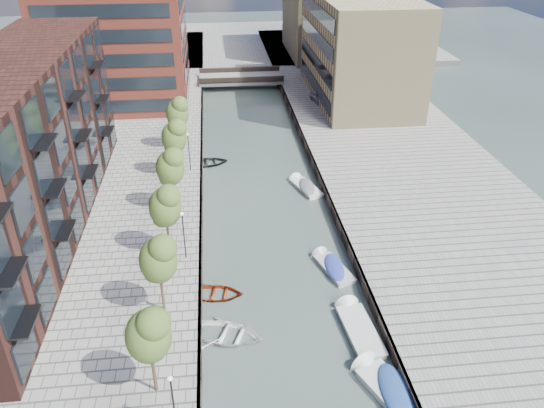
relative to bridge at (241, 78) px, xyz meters
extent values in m
plane|color=#38473F|center=(0.00, -32.00, -1.39)|extent=(300.00, 300.00, 0.00)
cube|color=gray|center=(16.00, -32.00, -0.89)|extent=(20.00, 140.00, 1.00)
cube|color=#332823|center=(-6.10, -32.00, -0.89)|extent=(0.25, 140.00, 1.00)
cube|color=#332823|center=(6.10, -32.00, -0.89)|extent=(0.25, 140.00, 1.00)
cube|color=gray|center=(0.00, 28.00, -0.89)|extent=(80.00, 40.00, 1.00)
cube|color=black|center=(-20.00, -42.00, 6.61)|extent=(8.00, 38.00, 14.00)
cube|color=tan|center=(16.00, -10.00, 6.61)|extent=(12.00, 25.00, 14.00)
cube|color=tan|center=(16.00, 16.00, 7.61)|extent=(12.00, 20.00, 16.00)
cube|color=gray|center=(0.00, 0.00, -0.09)|extent=(13.00, 6.00, 0.60)
cube|color=#332823|center=(0.00, -2.80, 0.51)|extent=(13.00, 0.40, 0.80)
cube|color=#332823|center=(0.00, 2.80, 0.51)|extent=(13.00, 0.40, 0.80)
cylinder|color=#382619|center=(-8.50, -61.00, 1.21)|extent=(0.20, 0.20, 3.20)
ellipsoid|color=#3C5821|center=(-8.50, -61.00, 3.93)|extent=(2.50, 2.50, 3.25)
cylinder|color=#382619|center=(-8.50, -54.00, 1.21)|extent=(0.20, 0.20, 3.20)
ellipsoid|color=#3C5821|center=(-8.50, -54.00, 3.93)|extent=(2.50, 2.50, 3.25)
cylinder|color=#382619|center=(-8.50, -47.00, 1.21)|extent=(0.20, 0.20, 3.20)
ellipsoid|color=#3C5821|center=(-8.50, -47.00, 3.93)|extent=(2.50, 2.50, 3.25)
cylinder|color=#382619|center=(-8.50, -40.00, 1.21)|extent=(0.20, 0.20, 3.20)
ellipsoid|color=#3C5821|center=(-8.50, -40.00, 3.93)|extent=(2.50, 2.50, 3.25)
cylinder|color=#382619|center=(-8.50, -33.00, 1.21)|extent=(0.20, 0.20, 3.20)
ellipsoid|color=#3C5821|center=(-8.50, -33.00, 3.93)|extent=(2.50, 2.50, 3.25)
cylinder|color=#382619|center=(-8.50, -26.00, 1.21)|extent=(0.20, 0.20, 3.20)
ellipsoid|color=#3C5821|center=(-8.50, -26.00, 3.93)|extent=(2.50, 2.50, 3.25)
cylinder|color=black|center=(-7.20, -64.00, 1.61)|extent=(0.10, 0.10, 4.00)
sphere|color=#FFF2CC|center=(-7.20, -64.00, 3.61)|extent=(0.24, 0.24, 0.24)
cylinder|color=black|center=(-7.20, -48.00, 1.61)|extent=(0.10, 0.10, 4.00)
sphere|color=#FFF2CC|center=(-7.20, -48.00, 3.61)|extent=(0.24, 0.24, 0.24)
cylinder|color=black|center=(-7.20, -32.00, 1.61)|extent=(0.10, 0.10, 4.00)
sphere|color=#FFF2CC|center=(-7.20, -32.00, 3.61)|extent=(0.24, 0.24, 0.24)
imported|color=maroon|center=(-4.94, -51.75, -1.39)|extent=(4.45, 3.49, 0.84)
imported|color=white|center=(-4.27, -56.22, -1.39)|extent=(5.88, 5.07, 1.02)
imported|color=black|center=(-5.32, -28.69, -1.39)|extent=(4.79, 3.71, 0.91)
cube|color=silver|center=(5.28, -62.45, -1.33)|extent=(3.79, 5.53, 0.73)
cube|color=silver|center=(5.28, -62.45, -0.94)|extent=(3.92, 5.67, 0.11)
cone|color=silver|center=(4.27, -60.06, -1.28)|extent=(2.16, 1.68, 1.92)
ellipsoid|color=navy|center=(5.28, -62.45, -0.88)|extent=(3.51, 5.07, 0.63)
cube|color=silver|center=(4.61, -56.91, -1.34)|extent=(2.26, 5.09, 0.70)
cube|color=silver|center=(4.61, -56.91, -0.96)|extent=(2.35, 5.20, 0.11)
cone|color=silver|center=(4.39, -54.44, -1.28)|extent=(1.91, 1.13, 1.83)
cube|color=#B0AFAE|center=(4.36, -49.75, -1.35)|extent=(2.66, 4.33, 0.57)
cube|color=#B0AFAE|center=(4.36, -49.75, -1.04)|extent=(2.76, 4.44, 0.09)
cone|color=#B0AFAE|center=(3.75, -47.82, -1.30)|extent=(1.67, 1.21, 1.50)
ellipsoid|color=#21319B|center=(4.36, -49.75, -0.99)|extent=(2.47, 3.97, 0.50)
cube|color=silver|center=(4.50, -35.97, -1.35)|extent=(2.82, 4.46, 0.59)
cube|color=silver|center=(4.50, -35.97, -1.03)|extent=(2.92, 4.56, 0.09)
cone|color=silver|center=(3.82, -33.99, -1.30)|extent=(1.73, 1.28, 1.54)
ellipsoid|color=#585B5F|center=(4.50, -35.97, -0.98)|extent=(2.62, 4.08, 0.51)
imported|color=#959899|center=(10.39, -11.95, 0.31)|extent=(2.54, 4.38, 1.40)
camera|label=1|loc=(-4.28, -82.82, 23.83)|focal=35.00mm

